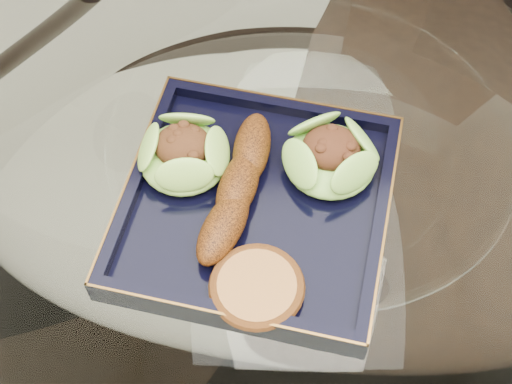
{
  "coord_description": "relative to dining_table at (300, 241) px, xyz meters",
  "views": [
    {
      "loc": [
        -0.05,
        -0.45,
        1.4
      ],
      "look_at": [
        -0.06,
        -0.06,
        0.8
      ],
      "focal_mm": 50.0,
      "sensor_mm": 36.0,
      "label": 1
    }
  ],
  "objects": [
    {
      "name": "lettuce_wrap_right",
      "position": [
        0.02,
        -0.01,
        0.2
      ],
      "size": [
        0.11,
        0.11,
        0.04
      ],
      "primitive_type": "ellipsoid",
      "rotation": [
        0.0,
        0.0,
        0.13
      ],
      "color": "#5EB033",
      "rests_on": "navy_plate"
    },
    {
      "name": "navy_plate",
      "position": [
        -0.06,
        -0.06,
        0.17
      ],
      "size": [
        0.32,
        0.32,
        0.02
      ],
      "primitive_type": "cube",
      "rotation": [
        0.0,
        0.0,
        -0.21
      ],
      "color": "black",
      "rests_on": "dining_table"
    },
    {
      "name": "lettuce_wrap_left",
      "position": [
        -0.13,
        -0.01,
        0.2
      ],
      "size": [
        0.12,
        0.12,
        0.03
      ],
      "primitive_type": "ellipsoid",
      "rotation": [
        0.0,
        0.0,
        -0.4
      ],
      "color": "#6AAE32",
      "rests_on": "navy_plate"
    },
    {
      "name": "roasted_plantain",
      "position": [
        -0.07,
        -0.05,
        0.2
      ],
      "size": [
        0.08,
        0.19,
        0.03
      ],
      "primitive_type": "ellipsoid",
      "rotation": [
        0.0,
        0.0,
        1.31
      ],
      "color": "#66300A",
      "rests_on": "navy_plate"
    },
    {
      "name": "dining_table",
      "position": [
        0.0,
        0.0,
        0.0
      ],
      "size": [
        1.13,
        1.13,
        0.77
      ],
      "color": "white",
      "rests_on": "ground"
    },
    {
      "name": "dining_chair",
      "position": [
        0.26,
        0.38,
        -0.09
      ],
      "size": [
        0.5,
        0.5,
        0.91
      ],
      "rotation": [
        0.0,
        0.0,
        -0.3
      ],
      "color": "black",
      "rests_on": "ground"
    },
    {
      "name": "crumb_patty",
      "position": [
        -0.05,
        -0.16,
        0.19
      ],
      "size": [
        0.09,
        0.09,
        0.02
      ],
      "primitive_type": "cylinder",
      "rotation": [
        0.0,
        0.0,
        -0.12
      ],
      "color": "#A96938",
      "rests_on": "navy_plate"
    }
  ]
}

